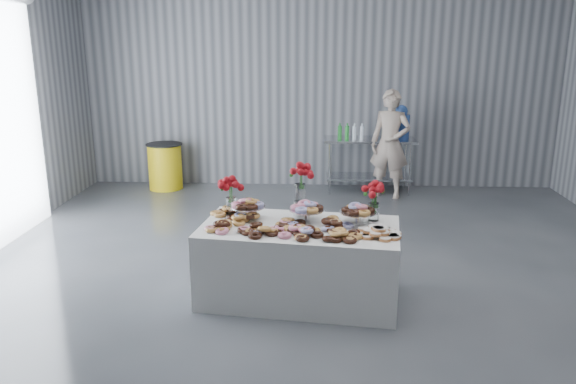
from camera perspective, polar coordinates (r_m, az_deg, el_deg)
name	(u,v)px	position (r m, az deg, el deg)	size (l,w,h in m)	color
ground	(319,298)	(5.70, 3.16, -10.72)	(9.00, 9.00, 0.00)	#3A3D42
room_walls	(292,22)	(5.20, 0.45, 16.85)	(8.04, 9.04, 4.02)	gray
display_table	(299,262)	(5.57, 1.16, -7.13)	(1.90, 1.00, 0.75)	silver
prep_table	(369,155)	(9.45, 8.23, 3.72)	(1.50, 0.60, 0.90)	silver
donut_mounds	(299,223)	(5.37, 1.17, -3.19)	(1.80, 0.80, 0.09)	#BC8D45
cake_stand_left	(248,205)	(5.63, -4.11, -1.32)	(0.36, 0.36, 0.17)	silver
cake_stand_mid	(307,208)	(5.52, 1.94, -1.63)	(0.36, 0.36, 0.17)	silver
cake_stand_right	(358,211)	(5.48, 7.13, -1.89)	(0.36, 0.36, 0.17)	silver
danish_pile	(378,230)	(5.22, 9.12, -3.85)	(0.48, 0.48, 0.11)	white
bouquet_left	(231,186)	(5.74, -5.84, 0.56)	(0.26, 0.26, 0.42)	white
bouquet_right	(375,192)	(5.58, 8.80, 0.03)	(0.26, 0.26, 0.42)	white
bouquet_center	(300,179)	(5.66, 1.25, 1.31)	(0.26, 0.26, 0.57)	silver
water_jug	(401,124)	(9.42, 11.40, 6.82)	(0.28, 0.28, 0.55)	#3A68C8
drink_bottles	(351,131)	(9.25, 6.40, 6.16)	(0.54, 0.08, 0.27)	#268C33
person	(390,144)	(9.13, 10.33, 4.81)	(0.63, 0.42, 1.74)	#CC8C93
trash_barrel	(165,166)	(9.81, -12.37, 2.58)	(0.61, 0.61, 0.78)	yellow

